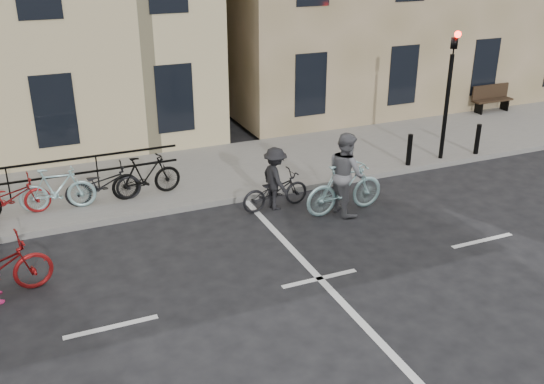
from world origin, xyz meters
name	(u,v)px	position (x,y,z in m)	size (l,w,h in m)	color
ground	(320,279)	(0.00, 0.00, 0.00)	(120.00, 120.00, 0.00)	black
sidewalk	(71,194)	(-4.00, 6.00, 0.07)	(46.00, 4.00, 0.15)	slate
traffic_light	(450,80)	(6.20, 4.34, 2.45)	(0.18, 0.30, 3.90)	black
bollard_east	(409,150)	(5.00, 4.25, 0.60)	(0.14, 0.14, 0.90)	black
bollard_west	(477,139)	(7.40, 4.25, 0.60)	(0.14, 0.14, 0.90)	black
bench	(491,97)	(11.00, 7.73, 0.67)	(1.60, 0.41, 0.97)	black
parked_bikes	(32,193)	(-4.92, 5.04, 0.65)	(7.25, 1.23, 1.05)	black
cyclist_grey	(345,181)	(1.95, 2.51, 0.81)	(2.08, 1.00, 1.99)	#93BDC0
cyclist_dark	(275,185)	(0.51, 3.36, 0.61)	(1.79, 1.05, 1.55)	black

